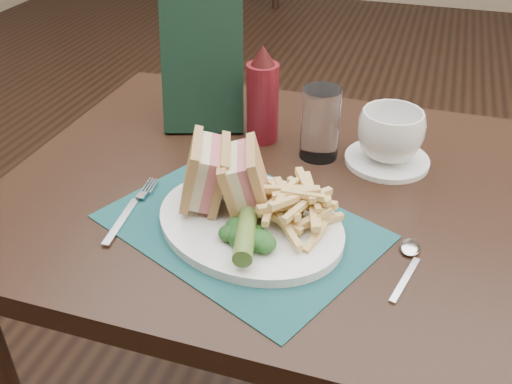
% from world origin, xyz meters
% --- Properties ---
extents(floor, '(7.00, 7.00, 0.00)m').
position_xyz_m(floor, '(0.00, 0.00, 0.00)').
color(floor, black).
rests_on(floor, ground).
extents(wall_back, '(6.00, 0.00, 6.00)m').
position_xyz_m(wall_back, '(0.00, 3.50, 0.00)').
color(wall_back, tan).
rests_on(wall_back, ground).
extents(table_main, '(0.90, 0.75, 0.75)m').
position_xyz_m(table_main, '(0.00, -0.50, 0.38)').
color(table_main, black).
rests_on(table_main, ground).
extents(placemat, '(0.47, 0.41, 0.00)m').
position_xyz_m(placemat, '(-0.01, -0.64, 0.75)').
color(placemat, '#164849').
rests_on(placemat, table_main).
extents(plate, '(0.37, 0.34, 0.01)m').
position_xyz_m(plate, '(0.00, -0.64, 0.76)').
color(plate, white).
rests_on(plate, placemat).
extents(sandwich_half_a, '(0.11, 0.13, 0.11)m').
position_xyz_m(sandwich_half_a, '(-0.10, -0.62, 0.82)').
color(sandwich_half_a, tan).
rests_on(sandwich_half_a, plate).
extents(sandwich_half_b, '(0.11, 0.12, 0.10)m').
position_xyz_m(sandwich_half_b, '(-0.03, -0.62, 0.82)').
color(sandwich_half_b, tan).
rests_on(sandwich_half_b, plate).
extents(kale_garnish, '(0.11, 0.08, 0.03)m').
position_xyz_m(kale_garnish, '(0.01, -0.69, 0.78)').
color(kale_garnish, '#163D16').
rests_on(kale_garnish, plate).
extents(pickle_spear, '(0.06, 0.12, 0.03)m').
position_xyz_m(pickle_spear, '(0.02, -0.70, 0.79)').
color(pickle_spear, '#4E6E2A').
rests_on(pickle_spear, plate).
extents(fries_pile, '(0.18, 0.20, 0.06)m').
position_xyz_m(fries_pile, '(0.07, -0.62, 0.80)').
color(fries_pile, '#E5C072').
rests_on(fries_pile, plate).
extents(fork, '(0.05, 0.17, 0.01)m').
position_xyz_m(fork, '(-0.19, -0.66, 0.76)').
color(fork, silver).
rests_on(fork, placemat).
extents(spoon, '(0.07, 0.15, 0.01)m').
position_xyz_m(spoon, '(0.24, -0.66, 0.76)').
color(spoon, silver).
rests_on(spoon, table_main).
extents(saucer, '(0.20, 0.20, 0.01)m').
position_xyz_m(saucer, '(0.18, -0.38, 0.76)').
color(saucer, white).
rests_on(saucer, table_main).
extents(coffee_cup, '(0.15, 0.15, 0.09)m').
position_xyz_m(coffee_cup, '(0.18, -0.38, 0.81)').
color(coffee_cup, white).
rests_on(coffee_cup, saucer).
extents(drinking_glass, '(0.09, 0.09, 0.13)m').
position_xyz_m(drinking_glass, '(0.05, -0.39, 0.81)').
color(drinking_glass, white).
rests_on(drinking_glass, table_main).
extents(ketchup_bottle, '(0.07, 0.07, 0.19)m').
position_xyz_m(ketchup_bottle, '(-0.06, -0.36, 0.84)').
color(ketchup_bottle, '#5B0F16').
rests_on(ketchup_bottle, table_main).
extents(check_presenter, '(0.18, 0.14, 0.25)m').
position_xyz_m(check_presenter, '(-0.19, -0.34, 0.87)').
color(check_presenter, black).
rests_on(check_presenter, table_main).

